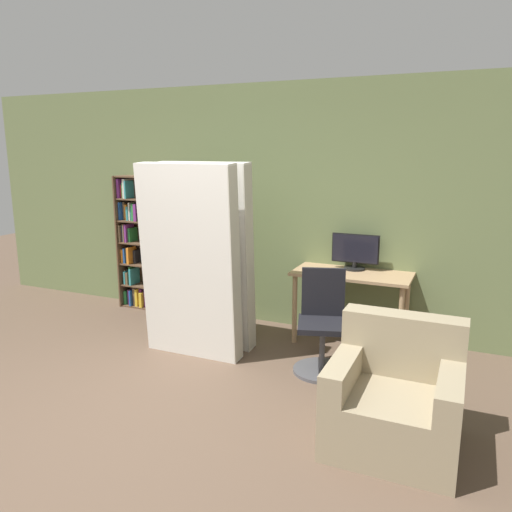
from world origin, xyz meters
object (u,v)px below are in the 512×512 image
object	(u,v)px
mattress_far	(206,256)
armchair	(395,398)
mattress_near	(190,262)
office_chair	(322,331)
monitor	(355,251)
bookshelf	(142,245)

from	to	relation	value
mattress_far	armchair	size ratio (longest dim) A/B	2.21
mattress_near	office_chair	bearing A→B (deg)	8.59
office_chair	mattress_far	size ratio (longest dim) A/B	0.49
monitor	bookshelf	bearing A→B (deg)	179.47
bookshelf	mattress_near	bearing A→B (deg)	-38.85
mattress_near	mattress_far	world-z (taller)	same
monitor	mattress_far	distance (m)	1.54
bookshelf	mattress_far	distance (m)	1.60
monitor	mattress_near	world-z (taller)	mattress_near
monitor	mattress_near	distance (m)	1.72
bookshelf	monitor	bearing A→B (deg)	-0.53
bookshelf	mattress_near	distance (m)	1.77
office_chair	mattress_far	xyz separation A→B (m)	(-1.26, 0.12, 0.56)
office_chair	mattress_near	xyz separation A→B (m)	(-1.26, -0.19, 0.56)
monitor	armchair	distance (m)	2.04
mattress_near	mattress_far	bearing A→B (deg)	90.00
bookshelf	mattress_far	world-z (taller)	mattress_far
office_chair	armchair	world-z (taller)	office_chair
monitor	armchair	size ratio (longest dim) A/B	0.58
bookshelf	mattress_near	xyz separation A→B (m)	(1.38, -1.11, 0.13)
office_chair	bookshelf	bearing A→B (deg)	160.80
office_chair	monitor	bearing A→B (deg)	85.41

